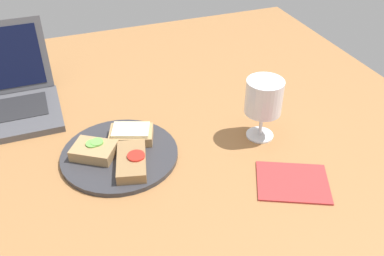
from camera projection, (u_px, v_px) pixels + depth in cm
name	position (u px, v px, depth cm)	size (l,w,h in cm)	color
wooden_table	(161.00, 149.00, 99.29)	(140.00, 140.00, 3.00)	#9E6B3D
plate	(120.00, 155.00, 94.55)	(25.78, 25.78, 1.09)	#333338
sandwich_with_cucumber	(94.00, 150.00, 92.98)	(11.15, 10.44, 2.93)	#A88456
sandwich_with_tomato	(132.00, 161.00, 90.02)	(8.74, 13.06, 2.71)	#937047
sandwich_with_cheese	(131.00, 134.00, 97.45)	(11.36, 9.36, 2.96)	#A88456
wine_glass	(264.00, 98.00, 95.13)	(8.42, 8.42, 14.78)	white
napkin	(293.00, 182.00, 87.84)	(14.56, 11.73, 0.40)	#B23333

